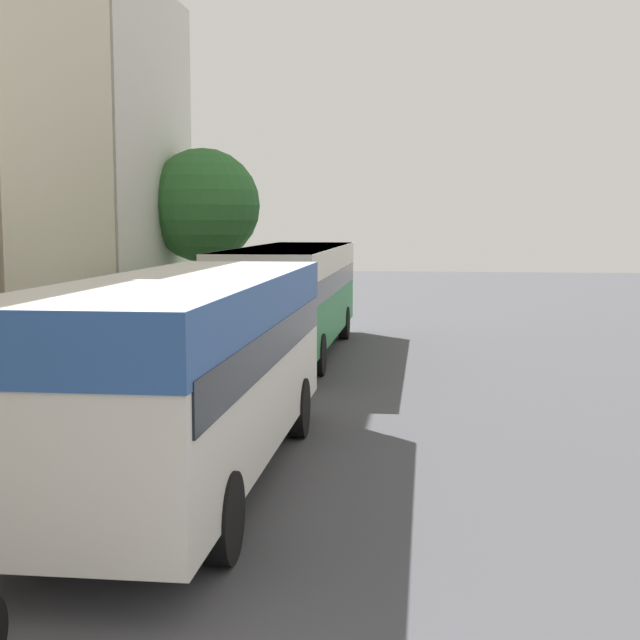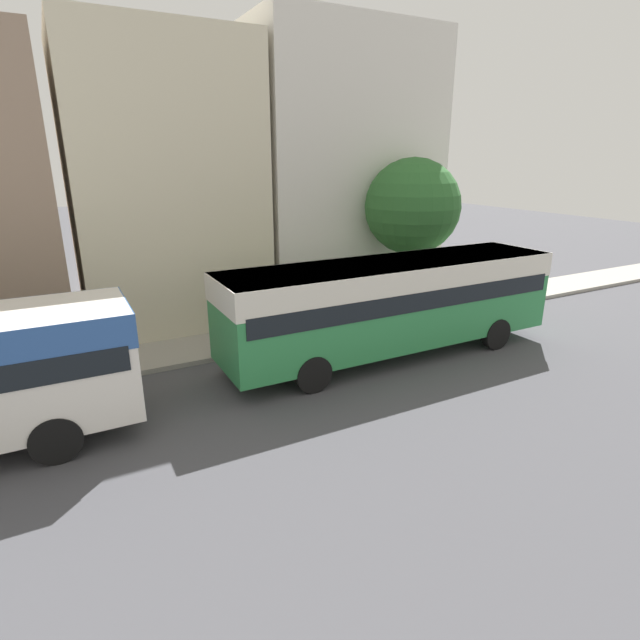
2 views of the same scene
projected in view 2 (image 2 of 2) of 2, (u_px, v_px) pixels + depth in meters
building_far_terrace at (163, 188)px, 17.39m from camera, size 5.22×6.03×9.61m
building_end_row at (335, 172)px, 20.30m from camera, size 5.14×7.32×10.47m
bus_following at (393, 295)px, 14.84m from camera, size 2.54×10.58×2.92m
street_tree at (412, 207)px, 18.23m from camera, size 3.49×3.49×5.69m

